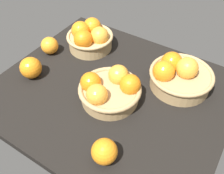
{
  "coord_description": "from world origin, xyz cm",
  "views": [
    {
      "loc": [
        -35.2,
        54.96,
        70.35
      ],
      "look_at": [
        -1.34,
        1.96,
        7.0
      ],
      "focal_mm": 40.4,
      "sensor_mm": 36.0,
      "label": 1
    }
  ],
  "objects_px": {
    "basket_near_right": "(90,37)",
    "loose_orange_back_gap": "(31,68)",
    "loose_orange_side_gap": "(104,151)",
    "basket_near_left": "(179,75)",
    "loose_orange_front_gap": "(50,46)",
    "basket_center": "(110,89)"
  },
  "relations": [
    {
      "from": "loose_orange_front_gap",
      "to": "basket_center",
      "type": "bearing_deg",
      "value": 166.26
    },
    {
      "from": "loose_orange_back_gap",
      "to": "loose_orange_side_gap",
      "type": "distance_m",
      "value": 0.46
    },
    {
      "from": "basket_near_left",
      "to": "loose_orange_back_gap",
      "type": "bearing_deg",
      "value": 27.47
    },
    {
      "from": "loose_orange_back_gap",
      "to": "basket_near_right",
      "type": "bearing_deg",
      "value": -106.48
    },
    {
      "from": "basket_center",
      "to": "loose_orange_front_gap",
      "type": "height_order",
      "value": "basket_center"
    },
    {
      "from": "basket_near_left",
      "to": "loose_orange_back_gap",
      "type": "distance_m",
      "value": 0.56
    },
    {
      "from": "basket_near_right",
      "to": "loose_orange_back_gap",
      "type": "height_order",
      "value": "basket_near_right"
    },
    {
      "from": "basket_center",
      "to": "loose_orange_side_gap",
      "type": "bearing_deg",
      "value": 119.45
    },
    {
      "from": "basket_near_left",
      "to": "loose_orange_side_gap",
      "type": "relative_size",
      "value": 3.04
    },
    {
      "from": "basket_center",
      "to": "loose_orange_front_gap",
      "type": "xyz_separation_m",
      "value": [
        0.36,
        -0.09,
        -0.01
      ]
    },
    {
      "from": "loose_orange_back_gap",
      "to": "loose_orange_side_gap",
      "type": "height_order",
      "value": "loose_orange_back_gap"
    },
    {
      "from": "basket_near_right",
      "to": "basket_center",
      "type": "xyz_separation_m",
      "value": [
        -0.24,
        0.21,
        -0.01
      ]
    },
    {
      "from": "basket_near_left",
      "to": "basket_near_right",
      "type": "distance_m",
      "value": 0.42
    },
    {
      "from": "basket_center",
      "to": "loose_orange_back_gap",
      "type": "relative_size",
      "value": 2.65
    },
    {
      "from": "basket_near_left",
      "to": "loose_orange_side_gap",
      "type": "distance_m",
      "value": 0.41
    },
    {
      "from": "basket_near_left",
      "to": "basket_near_right",
      "type": "height_order",
      "value": "basket_near_left"
    },
    {
      "from": "basket_near_right",
      "to": "loose_orange_side_gap",
      "type": "xyz_separation_m",
      "value": [
        -0.36,
        0.42,
        -0.02
      ]
    },
    {
      "from": "basket_center",
      "to": "basket_near_left",
      "type": "bearing_deg",
      "value": -131.98
    },
    {
      "from": "basket_near_left",
      "to": "loose_orange_side_gap",
      "type": "xyz_separation_m",
      "value": [
        0.06,
        0.4,
        -0.01
      ]
    },
    {
      "from": "basket_near_left",
      "to": "loose_orange_back_gap",
      "type": "relative_size",
      "value": 2.81
    },
    {
      "from": "loose_orange_side_gap",
      "to": "basket_near_right",
      "type": "bearing_deg",
      "value": -49.58
    },
    {
      "from": "basket_near_right",
      "to": "loose_orange_side_gap",
      "type": "bearing_deg",
      "value": 130.42
    }
  ]
}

